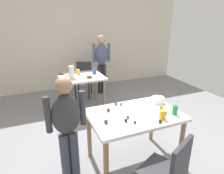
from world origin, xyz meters
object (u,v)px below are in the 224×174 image
Objects in this scene: person_girl_near at (67,124)px; chair_far_table at (84,77)px; dining_table_far at (82,81)px; soda_can at (175,110)px; mixing_bowl at (158,100)px; pitcher_far at (72,72)px; person_adult_far at (102,59)px; dining_table_near at (134,120)px; chair_near_table at (169,171)px.

chair_far_table is at bearing 71.93° from person_girl_near.
dining_table_far is 2.26m from soda_can.
mixing_bowl is (1.35, 0.18, -0.00)m from person_girl_near.
person_girl_near is 7.37× the size of mixing_bowl.
pitcher_far reaches higher than dining_table_far.
dining_table_near is at bearing -100.63° from person_adult_far.
person_adult_far reaches higher than dining_table_near.
person_adult_far reaches higher than soda_can.
dining_table_far is at bearing 94.20° from chair_near_table.
person_girl_near is at bearing -178.99° from dining_table_near.
soda_can is at bearing -80.94° from chair_far_table.
person_adult_far is 12.51× the size of soda_can.
person_adult_far is at bearing 62.90° from person_girl_near.
pitcher_far is at bearing 98.68° from chair_near_table.
person_girl_near is at bearing -102.99° from pitcher_far.
chair_near_table reaches higher than mixing_bowl.
dining_table_far is 2.05m from person_girl_near.
dining_table_near is 4.68× the size of pitcher_far.
chair_near_table is at bearing -41.78° from person_girl_near.
person_girl_near is 11.06× the size of soda_can.
person_girl_near is at bearing 138.22° from chair_near_table.
person_adult_far reaches higher than pitcher_far.
pitcher_far is at bearing -119.12° from chair_far_table.
person_girl_near reaches higher than chair_far_table.
soda_can reaches higher than chair_far_table.
soda_can is at bearing -24.90° from dining_table_near.
pitcher_far reaches higher than dining_table_near.
pitcher_far is (-0.44, -0.78, 0.38)m from chair_far_table.
soda_can is (0.69, -2.14, 0.18)m from dining_table_far.
dining_table_far is 1.06× the size of chair_near_table.
chair_near_table reaches higher than dining_table_near.
mixing_bowl is at bearing -79.30° from chair_far_table.
person_girl_near is (-0.64, -1.94, 0.16)m from dining_table_far.
mixing_bowl is (0.48, 0.17, 0.14)m from dining_table_near.
dining_table_near and dining_table_far have the same top height.
person_adult_far is 6.08× the size of pitcher_far.
person_girl_near is 1.35m from soda_can.
person_adult_far is (1.37, 2.67, 0.12)m from person_girl_near.
chair_far_table reaches higher than dining_table_far.
mixing_bowl is 0.38m from soda_can.
pitcher_far is (-0.21, -0.05, 0.24)m from dining_table_far.
chair_far_table is 0.97m from pitcher_far.
chair_far_table is (0.03, 3.43, 0.00)m from chair_near_table.
chair_far_table is 0.65m from person_adult_far.
dining_table_far is 3.68× the size of pitcher_far.
soda_can is (0.49, 0.55, 0.31)m from chair_near_table.
mixing_bowl is 1.50× the size of soda_can.
chair_far_table is (0.23, 0.74, -0.14)m from dining_table_far.
person_adult_far is (0.49, -0.01, 0.42)m from chair_far_table.
soda_can is 2.28m from pitcher_far.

